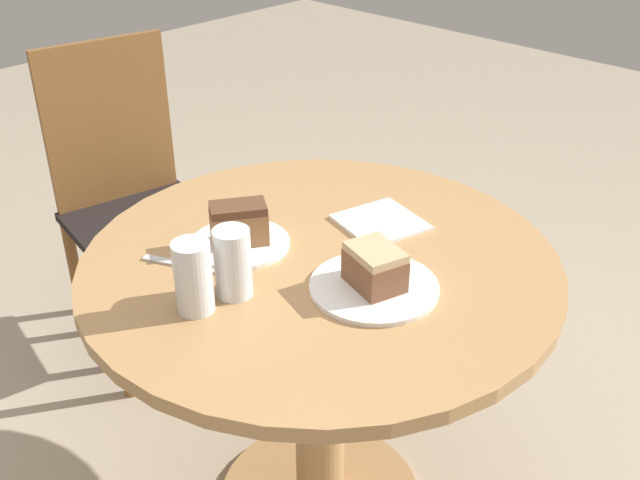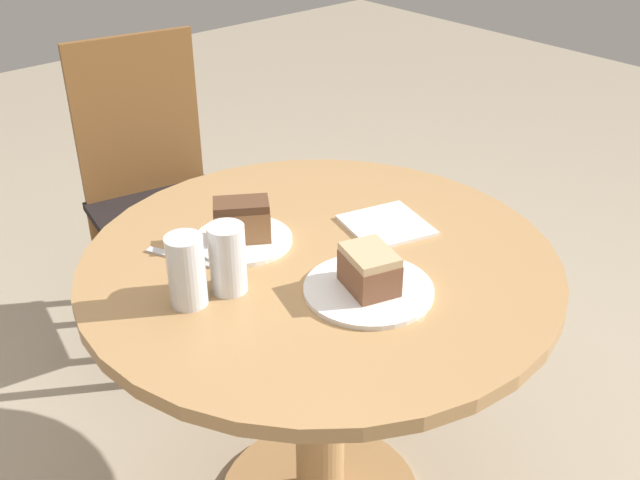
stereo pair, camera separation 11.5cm
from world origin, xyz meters
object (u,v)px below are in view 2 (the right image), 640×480
chair (158,193)px  glass_water (228,262)px  plate_near (243,240)px  glass_lemonade (187,275)px  plate_far (369,289)px  cake_slice_far (369,269)px  cake_slice_near (242,220)px

chair → glass_water: 0.98m
plate_near → glass_lemonade: glass_lemonade is taller
plate_near → plate_far: size_ratio=0.84×
cake_slice_far → glass_lemonade: size_ratio=0.91×
cake_slice_near → plate_near: bearing=-116.6°
glass_lemonade → chair: bearing=64.3°
chair → plate_near: bearing=-94.7°
chair → cake_slice_near: (-0.21, -0.74, 0.29)m
cake_slice_far → glass_water: 0.26m
plate_near → cake_slice_far: bearing=-77.6°
chair → plate_far: size_ratio=3.81×
plate_near → cake_slice_near: size_ratio=1.56×
plate_near → glass_lemonade: size_ratio=1.50×
glass_water → chair: bearing=69.1°
plate_far → glass_lemonade: 0.34m
glass_water → cake_slice_far: bearing=-43.1°
glass_water → plate_near: bearing=45.7°
cake_slice_far → glass_lemonade: 0.33m
cake_slice_near → chair: bearing=74.4°
plate_far → glass_lemonade: (-0.27, 0.19, 0.06)m
glass_lemonade → plate_near: bearing=29.2°
chair → cake_slice_far: bearing=-86.7°
glass_lemonade → glass_water: bearing=-8.8°
cake_slice_near → glass_water: (-0.12, -0.13, 0.01)m
plate_near → cake_slice_near: cake_slice_near is taller
plate_far → chair: bearing=82.4°
plate_near → cake_slice_near: bearing=63.4°
chair → cake_slice_near: size_ratio=7.09×
plate_far → cake_slice_far: bearing=180.0°
plate_far → glass_water: glass_water is taller
glass_lemonade → glass_water: glass_lemonade is taller
cake_slice_near → glass_water: glass_water is taller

